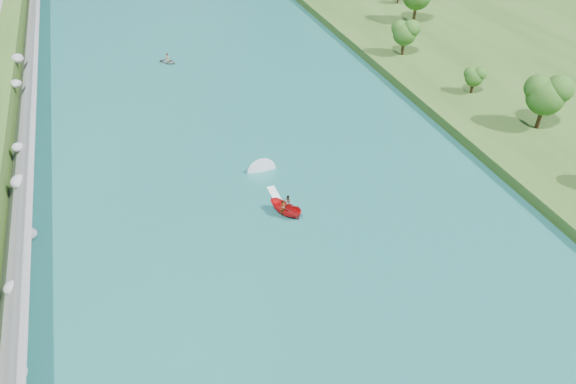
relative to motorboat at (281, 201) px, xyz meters
name	(u,v)px	position (x,y,z in m)	size (l,w,h in m)	color
ground	(305,273)	(-1.14, -10.77, -0.77)	(260.00, 260.00, 0.00)	#2D5119
river_water	(249,165)	(-1.14, 9.23, -0.72)	(55.00, 240.00, 0.10)	#17584D
berm_east	(575,100)	(48.36, 9.23, -0.02)	(44.00, 240.00, 1.50)	#2D5119
riprap_bank	(20,198)	(-27.00, 8.53, 1.04)	(4.34, 236.00, 4.21)	slate
trees_east	(405,2)	(38.33, 43.28, 5.31)	(15.57, 137.82, 11.72)	#295215
motorboat	(281,201)	(0.00, 0.00, 0.00)	(3.60, 18.88, 2.16)	red
raft	(168,61)	(-5.34, 43.81, -0.29)	(3.64, 3.71, 1.68)	gray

